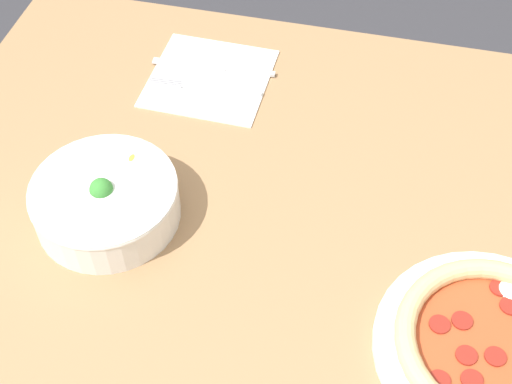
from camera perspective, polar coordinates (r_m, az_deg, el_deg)
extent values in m
cube|color=#99724C|center=(0.95, -0.65, -7.23)|extent=(1.09, 1.07, 0.03)
cylinder|color=olive|center=(1.63, -12.59, 2.77)|extent=(0.06, 0.06, 0.70)
cylinder|color=white|center=(0.92, 18.28, -11.96)|extent=(0.28, 0.28, 0.01)
torus|color=#DBB77A|center=(0.90, 18.58, -11.38)|extent=(0.24, 0.24, 0.03)
cylinder|color=#B74723|center=(0.91, 18.42, -11.69)|extent=(0.20, 0.20, 0.01)
cylinder|color=maroon|center=(0.92, 16.16, -9.85)|extent=(0.03, 0.03, 0.00)
cylinder|color=maroon|center=(0.90, 18.60, -12.36)|extent=(0.03, 0.03, 0.00)
cylinder|color=maroon|center=(0.89, 16.49, -12.42)|extent=(0.03, 0.03, 0.00)
cylinder|color=maroon|center=(0.88, 16.89, -14.18)|extent=(0.03, 0.03, 0.00)
cylinder|color=maroon|center=(0.91, 14.48, -10.22)|extent=(0.03, 0.03, 0.00)
cylinder|color=maroon|center=(0.96, 18.93, -7.24)|extent=(0.03, 0.03, 0.00)
cylinder|color=maroon|center=(0.94, 19.67, -8.58)|extent=(0.03, 0.03, 0.00)
cylinder|color=maroon|center=(0.87, 14.45, -14.38)|extent=(0.03, 0.03, 0.00)
ellipsoid|color=silver|center=(0.96, 19.73, -7.36)|extent=(0.03, 0.03, 0.01)
cylinder|color=white|center=(1.00, -11.91, -0.76)|extent=(0.20, 0.20, 0.06)
torus|color=white|center=(0.98, -12.14, 0.19)|extent=(0.20, 0.20, 0.01)
ellipsoid|color=tan|center=(0.99, -14.89, -0.15)|extent=(0.04, 0.04, 0.02)
ellipsoid|color=tan|center=(0.94, -14.86, -3.27)|extent=(0.03, 0.04, 0.02)
ellipsoid|color=tan|center=(1.02, -14.05, 2.10)|extent=(0.03, 0.04, 0.02)
ellipsoid|color=tan|center=(0.95, -8.33, -1.66)|extent=(0.04, 0.03, 0.02)
ellipsoid|color=#998466|center=(1.01, -14.31, 0.69)|extent=(0.04, 0.04, 0.02)
sphere|color=#388433|center=(0.97, -12.27, 0.20)|extent=(0.03, 0.03, 0.03)
ellipsoid|color=yellow|center=(1.01, -9.85, 2.39)|extent=(0.04, 0.02, 0.02)
cube|color=white|center=(1.20, -3.73, 9.09)|extent=(0.20, 0.20, 0.00)
cube|color=silver|center=(1.17, -2.76, 8.19)|extent=(0.02, 0.13, 0.00)
cube|color=silver|center=(1.20, -7.18, 8.86)|extent=(0.01, 0.06, 0.00)
cube|color=silver|center=(1.19, -7.23, 8.72)|extent=(0.01, 0.06, 0.00)
cube|color=silver|center=(1.19, -7.28, 8.59)|extent=(0.01, 0.06, 0.00)
cube|color=silver|center=(1.19, -7.34, 8.45)|extent=(0.01, 0.06, 0.00)
cube|color=silver|center=(1.21, -0.47, 9.62)|extent=(0.01, 0.08, 0.01)
cube|color=silver|center=(1.23, -5.38, 10.13)|extent=(0.02, 0.13, 0.00)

